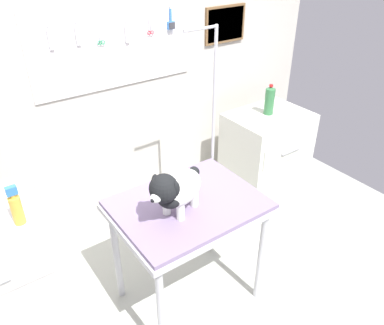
{
  "coord_description": "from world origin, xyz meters",
  "views": [
    {
      "loc": [
        -1.08,
        -1.32,
        2.21
      ],
      "look_at": [
        0.05,
        0.25,
        1.03
      ],
      "focal_mm": 36.13,
      "sensor_mm": 36.0,
      "label": 1
    }
  ],
  "objects_px": {
    "grooming_table": "(188,214)",
    "soda_bottle": "(270,100)",
    "grooming_arm": "(211,156)",
    "cabinet_right": "(265,158)",
    "dog": "(176,189)"
  },
  "relations": [
    {
      "from": "grooming_table",
      "to": "soda_bottle",
      "type": "bearing_deg",
      "value": 25.1
    },
    {
      "from": "grooming_arm",
      "to": "cabinet_right",
      "type": "bearing_deg",
      "value": 14.36
    },
    {
      "from": "grooming_table",
      "to": "grooming_arm",
      "type": "bearing_deg",
      "value": 38.29
    },
    {
      "from": "grooming_table",
      "to": "soda_bottle",
      "type": "height_order",
      "value": "soda_bottle"
    },
    {
      "from": "grooming_arm",
      "to": "soda_bottle",
      "type": "height_order",
      "value": "grooming_arm"
    },
    {
      "from": "dog",
      "to": "cabinet_right",
      "type": "xyz_separation_m",
      "value": [
        1.36,
        0.61,
        -0.55
      ]
    },
    {
      "from": "grooming_table",
      "to": "cabinet_right",
      "type": "relative_size",
      "value": 1.04
    },
    {
      "from": "grooming_table",
      "to": "cabinet_right",
      "type": "height_order",
      "value": "cabinet_right"
    },
    {
      "from": "dog",
      "to": "cabinet_right",
      "type": "distance_m",
      "value": 1.59
    },
    {
      "from": "grooming_arm",
      "to": "soda_bottle",
      "type": "bearing_deg",
      "value": 15.77
    },
    {
      "from": "cabinet_right",
      "to": "soda_bottle",
      "type": "distance_m",
      "value": 0.55
    },
    {
      "from": "cabinet_right",
      "to": "soda_bottle",
      "type": "height_order",
      "value": "soda_bottle"
    },
    {
      "from": "grooming_table",
      "to": "dog",
      "type": "relative_size",
      "value": 2.06
    },
    {
      "from": "grooming_arm",
      "to": "cabinet_right",
      "type": "distance_m",
      "value": 0.89
    },
    {
      "from": "dog",
      "to": "soda_bottle",
      "type": "height_order",
      "value": "dog"
    }
  ]
}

